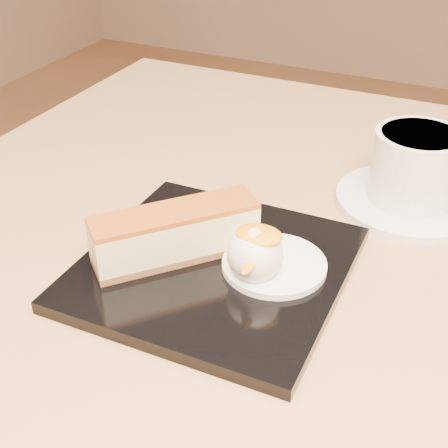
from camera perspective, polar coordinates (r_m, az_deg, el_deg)
The scene contains 9 objects.
table at distance 0.70m, azimuth 4.73°, elevation -11.35°, with size 0.80×0.80×0.72m.
dessert_plate at distance 0.55m, azimuth -0.89°, elevation -4.02°, with size 0.22×0.22×0.01m, color black.
cheesecake at distance 0.54m, azimuth -4.49°, elevation -0.86°, with size 0.13×0.13×0.05m.
cream_smear at distance 0.54m, azimuth 4.62°, elevation -3.73°, with size 0.09×0.09×0.01m, color white.
ice_cream_scoop at distance 0.51m, azimuth 2.87°, elevation -2.78°, with size 0.05×0.05×0.05m, color white.
mango_sauce at distance 0.50m, azimuth 3.23°, elevation -0.97°, with size 0.04×0.03×0.01m, color #FF9308.
mint_sprig at distance 0.56m, azimuth 2.72°, elevation -1.34°, with size 0.03×0.02×0.00m.
saucer at distance 0.67m, azimuth 16.56°, elevation 2.01°, with size 0.15×0.15×0.01m, color white.
coffee_cup at distance 0.65m, azimuth 17.32°, elevation 5.13°, with size 0.12×0.09×0.07m.
Camera 1 is at (0.16, -0.48, 1.05)m, focal length 50.00 mm.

